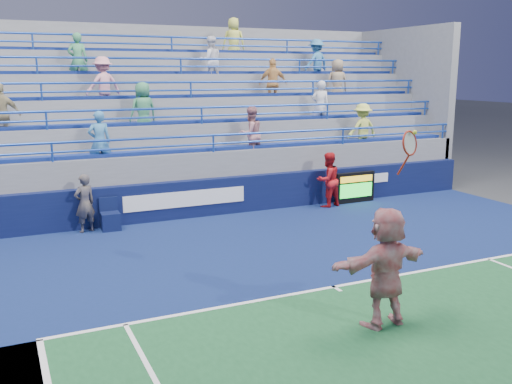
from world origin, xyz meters
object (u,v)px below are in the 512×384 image
line_judge (85,203)px  tennis_player (386,267)px  judge_chair (110,220)px  ball_girl (328,180)px  serve_speed_board (355,188)px

line_judge → tennis_player: bearing=93.6°
judge_chair → line_judge: size_ratio=0.55×
tennis_player → line_judge: bearing=114.9°
judge_chair → ball_girl: bearing=-0.8°
judge_chair → tennis_player: 8.46m
tennis_player → line_judge: tennis_player is taller
serve_speed_board → ball_girl: bearing=-173.5°
line_judge → ball_girl: 7.36m
line_judge → ball_girl: ball_girl is taller
serve_speed_board → tennis_player: 9.24m
serve_speed_board → judge_chair: serve_speed_board is taller
serve_speed_board → ball_girl: ball_girl is taller
serve_speed_board → ball_girl: 1.16m
judge_chair → serve_speed_board: bearing=0.3°
ball_girl → judge_chair: bearing=-12.0°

